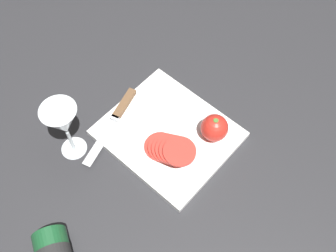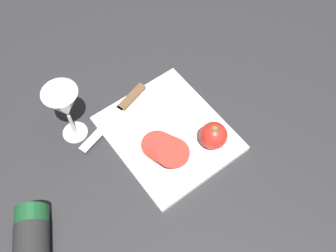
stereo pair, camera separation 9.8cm
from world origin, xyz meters
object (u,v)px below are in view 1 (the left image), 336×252
at_px(whole_tomato, 214,128).
at_px(tomato_slice_stack_near, 170,149).
at_px(wine_glass, 63,123).
at_px(knife, 120,112).

xyz_separation_m(whole_tomato, tomato_slice_stack_near, (-0.05, -0.11, -0.01)).
xyz_separation_m(wine_glass, knife, (0.02, 0.15, -0.11)).
bearing_deg(wine_glass, whole_tomato, 46.90).
distance_m(knife, tomato_slice_stack_near, 0.18).
height_order(whole_tomato, tomato_slice_stack_near, whole_tomato).
bearing_deg(wine_glass, tomato_slice_stack_near, 36.97).
xyz_separation_m(wine_glass, whole_tomato, (0.24, 0.26, -0.08)).
height_order(wine_glass, whole_tomato, wine_glass).
bearing_deg(whole_tomato, tomato_slice_stack_near, -113.15).
distance_m(wine_glass, knife, 0.18).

